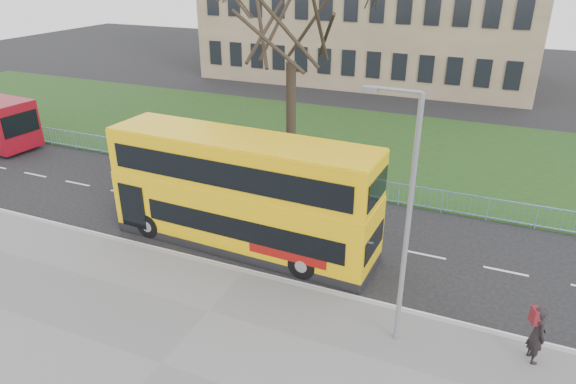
# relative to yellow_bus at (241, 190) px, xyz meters

# --- Properties ---
(ground) EXTENTS (120.00, 120.00, 0.00)m
(ground) POSITION_rel_yellow_bus_xyz_m (1.05, -0.38, -2.45)
(ground) COLOR black
(ground) RESTS_ON ground
(pavement) EXTENTS (80.00, 10.50, 0.12)m
(pavement) POSITION_rel_yellow_bus_xyz_m (1.05, -7.13, -2.39)
(pavement) COLOR slate
(pavement) RESTS_ON ground
(kerb) EXTENTS (80.00, 0.20, 0.14)m
(kerb) POSITION_rel_yellow_bus_xyz_m (1.05, -1.93, -2.38)
(kerb) COLOR gray
(kerb) RESTS_ON ground
(grass_verge) EXTENTS (80.00, 15.40, 0.08)m
(grass_verge) POSITION_rel_yellow_bus_xyz_m (1.05, 13.92, -2.41)
(grass_verge) COLOR #193513
(grass_verge) RESTS_ON ground
(guard_railing) EXTENTS (40.00, 0.12, 1.10)m
(guard_railing) POSITION_rel_yellow_bus_xyz_m (1.05, 6.22, -1.90)
(guard_railing) COLOR #6F9EC6
(guard_railing) RESTS_ON ground
(bare_tree) EXTENTS (9.33, 9.33, 13.33)m
(bare_tree) POSITION_rel_yellow_bus_xyz_m (-1.95, 9.62, 4.29)
(bare_tree) COLOR black
(bare_tree) RESTS_ON grass_verge
(civic_building) EXTENTS (30.00, 15.00, 14.00)m
(civic_building) POSITION_rel_yellow_bus_xyz_m (-3.95, 34.62, 4.55)
(civic_building) COLOR #7E6A50
(civic_building) RESTS_ON ground
(yellow_bus) EXTENTS (11.01, 3.04, 4.58)m
(yellow_bus) POSITION_rel_yellow_bus_xyz_m (0.00, 0.00, 0.00)
(yellow_bus) COLOR yellow
(yellow_bus) RESTS_ON ground
(pedestrian) EXTENTS (0.67, 0.79, 1.84)m
(pedestrian) POSITION_rel_yellow_bus_xyz_m (10.89, -2.73, -1.42)
(pedestrian) COLOR black
(pedestrian) RESTS_ON pavement
(street_lamp) EXTENTS (1.63, 0.26, 7.70)m
(street_lamp) POSITION_rel_yellow_bus_xyz_m (6.96, -3.37, 1.88)
(street_lamp) COLOR gray
(street_lamp) RESTS_ON pavement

